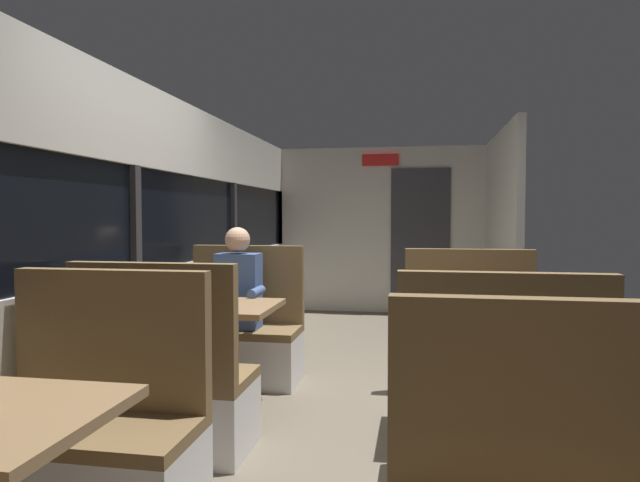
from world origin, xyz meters
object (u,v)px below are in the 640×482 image
at_px(bench_mid_window_facing_entry, 242,341).
at_px(dining_table_rear_aisle, 482,334).
at_px(bench_near_window_facing_entry, 93,447).
at_px(dining_table_mid_window, 211,318).
at_px(bench_mid_window_facing_end, 166,395).
at_px(bench_rear_aisle_facing_entry, 470,356).
at_px(bench_rear_aisle_facing_end, 498,429).
at_px(seated_passenger, 240,317).

xyz_separation_m(bench_mid_window_facing_entry, dining_table_rear_aisle, (1.79, -0.90, 0.31)).
bearing_deg(bench_near_window_facing_entry, dining_table_rear_aisle, 34.46).
bearing_deg(dining_table_rear_aisle, dining_table_mid_window, 173.62).
bearing_deg(bench_mid_window_facing_entry, dining_table_mid_window, -90.00).
height_order(bench_near_window_facing_entry, dining_table_rear_aisle, bench_near_window_facing_entry).
height_order(dining_table_mid_window, bench_mid_window_facing_end, bench_mid_window_facing_end).
height_order(bench_near_window_facing_entry, dining_table_mid_window, bench_near_window_facing_entry).
bearing_deg(bench_mid_window_facing_end, bench_mid_window_facing_entry, 90.00).
distance_m(bench_near_window_facing_entry, dining_table_mid_window, 1.46).
height_order(bench_mid_window_facing_entry, bench_rear_aisle_facing_entry, same).
xyz_separation_m(bench_near_window_facing_entry, bench_rear_aisle_facing_entry, (1.79, 1.93, 0.00)).
bearing_deg(bench_mid_window_facing_end, dining_table_rear_aisle, 15.59).
relative_size(bench_mid_window_facing_end, bench_rear_aisle_facing_end, 1.00).
height_order(bench_rear_aisle_facing_entry, seated_passenger, seated_passenger).
relative_size(bench_mid_window_facing_entry, seated_passenger, 0.87).
bearing_deg(dining_table_mid_window, seated_passenger, 90.00).
height_order(dining_table_mid_window, seated_passenger, seated_passenger).
relative_size(bench_near_window_facing_entry, bench_rear_aisle_facing_end, 1.00).
height_order(bench_near_window_facing_entry, bench_rear_aisle_facing_end, same).
relative_size(dining_table_mid_window, bench_mid_window_facing_entry, 0.82).
height_order(dining_table_rear_aisle, seated_passenger, seated_passenger).
bearing_deg(bench_near_window_facing_entry, seated_passenger, 90.00).
bearing_deg(dining_table_mid_window, bench_rear_aisle_facing_end, -26.68).
bearing_deg(bench_mid_window_facing_end, bench_near_window_facing_entry, -90.00).
distance_m(dining_table_rear_aisle, seated_passenger, 1.97).
height_order(bench_near_window_facing_entry, bench_mid_window_facing_entry, same).
distance_m(dining_table_rear_aisle, bench_rear_aisle_facing_end, 0.77).
bearing_deg(seated_passenger, bench_near_window_facing_entry, -90.00).
relative_size(bench_rear_aisle_facing_end, seated_passenger, 0.87).
height_order(bench_mid_window_facing_end, dining_table_rear_aisle, bench_mid_window_facing_end).
height_order(dining_table_mid_window, bench_mid_window_facing_entry, bench_mid_window_facing_entry).
xyz_separation_m(bench_mid_window_facing_end, bench_rear_aisle_facing_entry, (1.79, 1.20, 0.00)).
height_order(bench_mid_window_facing_entry, dining_table_rear_aisle, bench_mid_window_facing_entry).
bearing_deg(dining_table_rear_aisle, bench_rear_aisle_facing_entry, 90.00).
height_order(bench_mid_window_facing_end, bench_rear_aisle_facing_end, same).
bearing_deg(dining_table_rear_aisle, bench_rear_aisle_facing_end, -90.00).
relative_size(bench_near_window_facing_entry, seated_passenger, 0.87).
bearing_deg(bench_rear_aisle_facing_end, dining_table_rear_aisle, 90.00).
bearing_deg(bench_rear_aisle_facing_entry, dining_table_rear_aisle, -90.00).
xyz_separation_m(dining_table_mid_window, bench_rear_aisle_facing_end, (1.79, -0.90, -0.31)).
bearing_deg(seated_passenger, dining_table_rear_aisle, -24.80).
height_order(bench_near_window_facing_entry, seated_passenger, seated_passenger).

